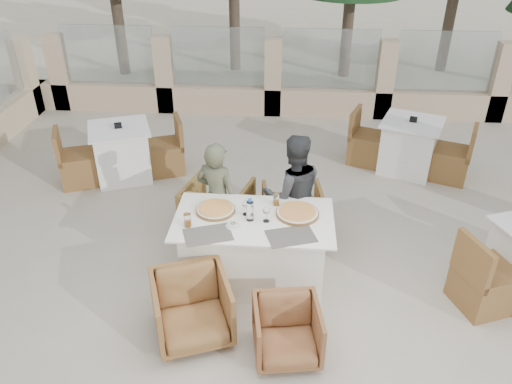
# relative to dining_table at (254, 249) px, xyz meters

# --- Properties ---
(ground) EXTENTS (80.00, 80.00, 0.00)m
(ground) POSITION_rel_dining_table_xyz_m (-0.02, -0.09, -0.39)
(ground) COLOR #B8AF9D
(ground) RESTS_ON ground
(sand_patch) EXTENTS (30.00, 16.00, 0.01)m
(sand_patch) POSITION_rel_dining_table_xyz_m (-0.02, 13.91, -0.38)
(sand_patch) COLOR beige
(sand_patch) RESTS_ON ground
(perimeter_wall_far) EXTENTS (10.00, 0.34, 1.60)m
(perimeter_wall_far) POSITION_rel_dining_table_xyz_m (-0.02, 4.71, 0.42)
(perimeter_wall_far) COLOR beige
(perimeter_wall_far) RESTS_ON ground
(dining_table) EXTENTS (1.60, 0.90, 0.77)m
(dining_table) POSITION_rel_dining_table_xyz_m (0.00, 0.00, 0.00)
(dining_table) COLOR white
(dining_table) RESTS_ON ground
(placemat_near_left) EXTENTS (0.52, 0.43, 0.00)m
(placemat_near_left) POSITION_rel_dining_table_xyz_m (-0.41, -0.31, 0.39)
(placemat_near_left) COLOR #635E55
(placemat_near_left) RESTS_ON dining_table
(placemat_near_right) EXTENTS (0.52, 0.43, 0.00)m
(placemat_near_right) POSITION_rel_dining_table_xyz_m (0.38, -0.27, 0.39)
(placemat_near_right) COLOR #5B554E
(placemat_near_right) RESTS_ON dining_table
(pizza_left) EXTENTS (0.53, 0.53, 0.05)m
(pizza_left) POSITION_rel_dining_table_xyz_m (-0.40, 0.11, 0.41)
(pizza_left) COLOR orange
(pizza_left) RESTS_ON dining_table
(pizza_right) EXTENTS (0.49, 0.49, 0.06)m
(pizza_right) POSITION_rel_dining_table_xyz_m (0.43, 0.10, 0.41)
(pizza_right) COLOR #C6491B
(pizza_right) RESTS_ON dining_table
(water_bottle) EXTENTS (0.07, 0.07, 0.25)m
(water_bottle) POSITION_rel_dining_table_xyz_m (-0.03, -0.03, 0.51)
(water_bottle) COLOR #AFC8E7
(water_bottle) RESTS_ON dining_table
(wine_glass_centre) EXTENTS (0.09, 0.09, 0.18)m
(wine_glass_centre) POSITION_rel_dining_table_xyz_m (-0.08, 0.07, 0.48)
(wine_glass_centre) COLOR white
(wine_glass_centre) RESTS_ON dining_table
(wine_glass_near) EXTENTS (0.08, 0.08, 0.18)m
(wine_glass_near) POSITION_rel_dining_table_xyz_m (0.13, -0.04, 0.48)
(wine_glass_near) COLOR silver
(wine_glass_near) RESTS_ON dining_table
(beer_glass_left) EXTENTS (0.08, 0.08, 0.14)m
(beer_glass_left) POSITION_rel_dining_table_xyz_m (-0.63, -0.18, 0.46)
(beer_glass_left) COLOR orange
(beer_glass_left) RESTS_ON dining_table
(beer_glass_right) EXTENTS (0.08, 0.08, 0.13)m
(beer_glass_right) POSITION_rel_dining_table_xyz_m (0.21, 0.27, 0.45)
(beer_glass_right) COLOR orange
(beer_glass_right) RESTS_ON dining_table
(olive_dish) EXTENTS (0.12, 0.12, 0.04)m
(olive_dish) POSITION_rel_dining_table_xyz_m (-0.19, -0.15, 0.41)
(olive_dish) COLOR silver
(olive_dish) RESTS_ON dining_table
(armchair_far_left) EXTENTS (0.89, 0.90, 0.67)m
(armchair_far_left) POSITION_rel_dining_table_xyz_m (-0.50, 0.84, -0.05)
(armchair_far_left) COLOR olive
(armchair_far_left) RESTS_ON ground
(armchair_far_right) EXTENTS (0.77, 0.79, 0.64)m
(armchair_far_right) POSITION_rel_dining_table_xyz_m (0.39, 0.78, -0.06)
(armchair_far_right) COLOR olive
(armchair_far_right) RESTS_ON ground
(armchair_near_left) EXTENTS (0.88, 0.89, 0.63)m
(armchair_near_left) POSITION_rel_dining_table_xyz_m (-0.50, -0.83, -0.07)
(armchair_near_left) COLOR olive
(armchair_near_left) RESTS_ON ground
(armchair_near_right) EXTENTS (0.65, 0.67, 0.54)m
(armchair_near_right) POSITION_rel_dining_table_xyz_m (0.37, -1.00, -0.12)
(armchair_near_right) COLOR brown
(armchair_near_right) RESTS_ON ground
(diner_left) EXTENTS (0.57, 0.47, 1.34)m
(diner_left) POSITION_rel_dining_table_xyz_m (-0.45, 0.52, 0.28)
(diner_left) COLOR #555940
(diner_left) RESTS_ON ground
(diner_right) EXTENTS (0.79, 0.67, 1.41)m
(diner_right) POSITION_rel_dining_table_xyz_m (0.39, 0.60, 0.32)
(diner_right) COLOR #35373A
(diner_right) RESTS_ON ground
(bg_table_a) EXTENTS (1.82, 1.35, 0.77)m
(bg_table_a) POSITION_rel_dining_table_xyz_m (-2.05, 2.11, 0.00)
(bg_table_a) COLOR white
(bg_table_a) RESTS_ON ground
(bg_table_b) EXTENTS (1.82, 1.35, 0.77)m
(bg_table_b) POSITION_rel_dining_table_xyz_m (2.07, 2.63, 0.00)
(bg_table_b) COLOR white
(bg_table_b) RESTS_ON ground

